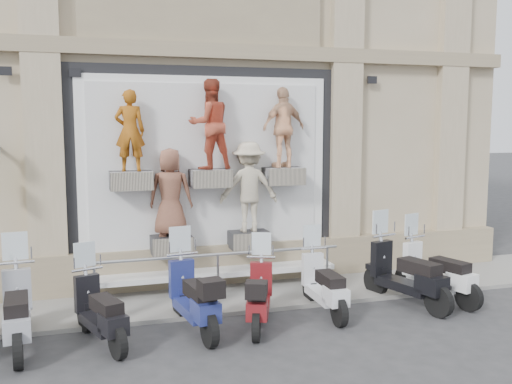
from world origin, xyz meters
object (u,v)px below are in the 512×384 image
(scooter_f, at_px, (259,283))
(scooter_c, at_px, (16,295))
(scooter_g, at_px, (324,273))
(scooter_e, at_px, (193,283))
(scooter_i, at_px, (437,260))
(scooter_h, at_px, (406,261))
(scooter_d, at_px, (100,297))
(guard_rail, at_px, (218,276))

(scooter_f, bearing_deg, scooter_c, -161.19)
(scooter_f, xyz_separation_m, scooter_g, (1.31, 0.28, 0.01))
(scooter_g, bearing_deg, scooter_e, -174.58)
(scooter_c, relative_size, scooter_i, 1.04)
(scooter_g, xyz_separation_m, scooter_i, (2.37, 0.04, 0.05))
(scooter_h, height_order, scooter_i, scooter_h)
(scooter_e, bearing_deg, scooter_d, 176.91)
(scooter_d, distance_m, scooter_i, 6.27)
(scooter_e, bearing_deg, scooter_g, -4.14)
(scooter_c, xyz_separation_m, scooter_e, (2.68, -0.05, -0.02))
(scooter_c, distance_m, scooter_i, 7.46)
(scooter_f, height_order, scooter_h, scooter_h)
(scooter_f, xyz_separation_m, scooter_i, (3.68, 0.31, 0.06))
(scooter_d, bearing_deg, guard_rail, 17.50)
(scooter_d, relative_size, scooter_h, 0.88)
(scooter_f, relative_size, scooter_h, 0.87)
(scooter_d, xyz_separation_m, scooter_f, (2.58, 0.02, -0.01))
(guard_rail, distance_m, scooter_e, 1.75)
(scooter_d, relative_size, scooter_g, 1.00)
(scooter_c, xyz_separation_m, scooter_h, (6.75, 0.09, 0.02))
(scooter_e, bearing_deg, scooter_f, -13.78)
(scooter_d, xyz_separation_m, scooter_h, (5.55, 0.27, 0.11))
(scooter_c, distance_m, scooter_f, 3.79)
(scooter_e, bearing_deg, scooter_h, -6.09)
(scooter_c, relative_size, scooter_d, 1.11)
(guard_rail, xyz_separation_m, scooter_e, (-0.78, -1.52, 0.36))
(guard_rail, xyz_separation_m, scooter_d, (-2.26, -1.65, 0.29))
(scooter_d, height_order, scooter_f, scooter_d)
(guard_rail, bearing_deg, scooter_d, -143.89)
(scooter_h, xyz_separation_m, scooter_i, (0.71, 0.06, -0.05))
(scooter_g, height_order, scooter_h, scooter_h)
(scooter_d, relative_size, scooter_f, 1.01)
(scooter_g, distance_m, scooter_i, 2.38)
(scooter_g, relative_size, scooter_h, 0.88)
(scooter_c, height_order, scooter_d, scooter_c)
(scooter_i, bearing_deg, scooter_e, 165.74)
(scooter_d, bearing_deg, scooter_e, -13.63)
(scooter_c, relative_size, scooter_f, 1.13)
(guard_rail, height_order, scooter_i, scooter_i)
(guard_rail, bearing_deg, scooter_i, -18.20)
(scooter_d, relative_size, scooter_i, 0.93)
(scooter_i, bearing_deg, guard_rail, 145.08)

